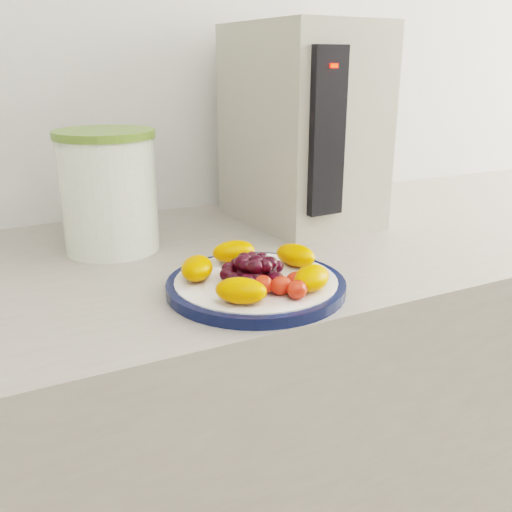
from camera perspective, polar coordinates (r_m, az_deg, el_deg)
name	(u,v)px	position (r m, az deg, el deg)	size (l,w,h in m)	color
wall_back	(196,2)	(1.21, -6.01, 23.91)	(3.50, 0.02, 2.60)	silver
counter	(269,461)	(1.19, 1.27, -19.85)	(3.50, 0.60, 0.90)	#A1978B
cabinet_face	(269,474)	(1.21, 1.26, -20.96)	(3.48, 0.58, 0.84)	#987049
plate_rim	(256,286)	(0.77, 0.00, -3.00)	(0.24, 0.24, 0.01)	#0A1235
plate_face	(256,285)	(0.77, 0.00, -2.93)	(0.22, 0.22, 0.02)	white
canister	(109,195)	(0.95, -14.49, 5.93)	(0.15, 0.15, 0.18)	#4D701B
canister_lid	(104,134)	(0.93, -14.98, 11.73)	(0.16, 0.16, 0.01)	olive
appliance_body	(301,126)	(1.09, 4.51, 12.87)	(0.20, 0.29, 0.36)	#B2AB99
appliance_panel	(327,133)	(0.94, 7.07, 12.11)	(0.06, 0.02, 0.27)	black
appliance_led	(334,66)	(0.92, 7.78, 18.34)	(0.01, 0.01, 0.01)	#FF0C05
fruit_plate	(257,270)	(0.76, 0.15, -1.39)	(0.21, 0.20, 0.03)	#FF7100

